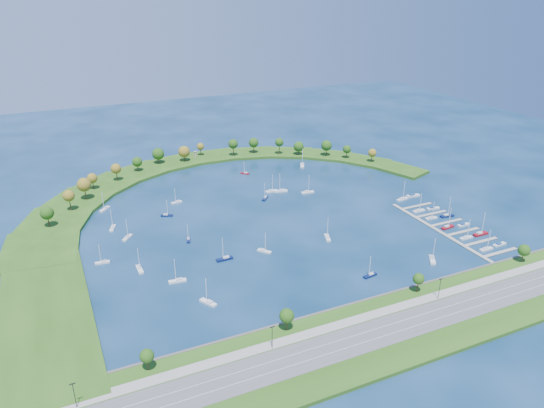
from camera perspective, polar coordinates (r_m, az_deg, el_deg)
name	(u,v)px	position (r m, az deg, el deg)	size (l,w,h in m)	color
ground	(268,214)	(308.73, -0.46, -1.17)	(700.00, 700.00, 0.00)	#07233C
south_shoreline	(393,328)	(217.33, 13.34, -13.27)	(420.00, 43.10, 11.60)	#264913
breakwater	(172,197)	(337.48, -11.09, 0.77)	(286.74, 247.64, 2.00)	#264913
breakwater_trees	(203,159)	(378.42, -7.75, 5.01)	(238.74, 95.96, 14.40)	#382314
harbor_tower	(195,154)	(408.99, -8.55, 5.52)	(2.60, 2.60, 4.78)	gray
dock_system	(449,228)	(307.51, 19.10, -2.59)	(24.28, 82.00, 1.60)	gray
moored_boat_0	(264,250)	(266.39, -0.87, -5.21)	(6.35, 7.32, 11.18)	silver
moored_boat_1	(178,280)	(245.35, -10.49, -8.37)	(8.50, 3.35, 12.16)	silver
moored_boat_2	(140,269)	(258.61, -14.56, -6.99)	(2.35, 8.34, 12.26)	silver
moored_boat_3	(245,173)	(374.89, -3.03, 3.49)	(5.79, 6.06, 9.63)	maroon
moored_boat_4	(105,209)	(330.96, -18.15, -0.48)	(7.39, 7.74, 12.30)	silver
moored_boat_5	(265,198)	(330.26, -0.78, 0.70)	(6.70, 7.31, 11.41)	#0A153F
moored_boat_6	(102,262)	(269.86, -18.39, -6.13)	(7.23, 2.70, 10.38)	silver
moored_boat_7	(370,275)	(249.99, 10.89, -7.76)	(7.69, 3.22, 10.95)	#0A153F
moored_boat_8	(225,258)	(260.22, -5.31, -6.05)	(8.70, 2.64, 12.71)	#0A153F
moored_boat_9	(302,165)	(391.12, 3.39, 4.37)	(6.92, 9.80, 14.20)	silver
moored_boat_10	(167,215)	(312.52, -11.67, -1.20)	(7.42, 4.68, 10.59)	#0A153F
moored_boat_11	(208,302)	(228.22, -7.12, -10.79)	(6.30, 8.63, 12.58)	silver
moored_boat_12	(327,237)	(281.42, 6.20, -3.69)	(5.07, 8.60, 12.21)	silver
moored_boat_13	(188,239)	(281.37, -9.31, -3.90)	(3.54, 6.81, 9.64)	#0A153F
moored_boat_14	(177,202)	(330.02, -10.61, 0.25)	(7.21, 3.09, 10.26)	silver
moored_boat_15	(308,192)	(340.47, 3.98, 1.37)	(8.91, 3.27, 12.81)	silver
moored_boat_16	(432,259)	(270.71, 17.45, -5.89)	(6.99, 8.77, 13.05)	silver
moored_boat_17	(281,191)	(341.82, 1.00, 1.52)	(9.20, 4.52, 13.03)	silver
moored_boat_18	(271,191)	(341.57, -0.07, 1.50)	(8.38, 2.53, 12.24)	silver
moored_boat_19	(113,227)	(304.30, -17.36, -2.52)	(4.81, 8.29, 11.76)	silver
moored_boat_20	(127,237)	(290.87, -15.84, -3.57)	(6.65, 7.41, 11.46)	silver
docked_boat_0	(486,249)	(290.68, 22.79, -4.61)	(7.87, 2.25, 11.55)	silver
docked_boat_1	(499,244)	(298.68, 24.03, -4.13)	(8.13, 2.49, 1.65)	silver
docked_boat_2	(466,237)	(299.16, 20.85, -3.49)	(7.89, 2.38, 11.53)	silver
docked_boat_3	(480,233)	(306.31, 22.24, -3.06)	(9.18, 2.57, 13.49)	maroon
docked_boat_4	(448,227)	(308.12, 19.00, -2.41)	(8.78, 3.35, 12.59)	maroon
docked_boat_5	(463,225)	(314.32, 20.56, -2.19)	(7.86, 2.27, 1.60)	silver
docked_boat_6	(431,217)	(317.11, 17.35, -1.44)	(7.52, 2.90, 10.78)	silver
docked_boat_7	(447,215)	(322.74, 18.94, -1.21)	(8.86, 3.71, 12.63)	#0A153F
docked_boat_8	(419,210)	(324.70, 16.05, -0.68)	(8.15, 2.39, 11.94)	silver
docked_boat_9	(433,208)	(330.95, 17.50, -0.45)	(8.52, 3.58, 1.69)	silver
docked_boat_10	(402,199)	(339.33, 14.34, 0.58)	(9.03, 3.89, 12.86)	silver
docked_boat_11	(413,196)	(346.76, 15.44, 0.91)	(9.43, 3.54, 1.88)	silver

